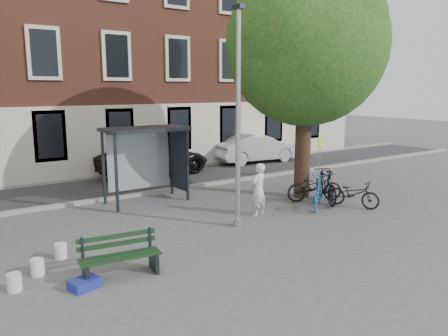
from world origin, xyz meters
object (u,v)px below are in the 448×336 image
at_px(bike_b, 318,192).
at_px(car_silver, 256,148).
at_px(bike_a, 315,187).
at_px(bike_d, 326,186).
at_px(lamppost, 238,130).
at_px(painter, 259,189).
at_px(bus_shelter, 155,147).
at_px(car_dark, 154,159).
at_px(bike_c, 353,194).
at_px(notice_sign, 320,150).
at_px(bench, 120,258).

distance_m(bike_b, car_silver, 9.25).
height_order(bike_a, bike_d, bike_d).
distance_m(lamppost, painter, 2.36).
height_order(painter, car_silver, painter).
relative_size(bus_shelter, bike_a, 1.44).
relative_size(lamppost, car_dark, 1.16).
bearing_deg(bike_c, lamppost, 152.11).
height_order(painter, notice_sign, notice_sign).
bearing_deg(bus_shelter, bike_c, -42.39).
relative_size(bike_d, car_dark, 0.38).
bearing_deg(car_dark, bench, 145.46).
xyz_separation_m(bike_b, bike_d, (0.75, 0.35, 0.05)).
relative_size(bike_d, car_silver, 0.43).
bearing_deg(painter, car_dark, -107.61).
xyz_separation_m(bus_shelter, painter, (1.81, -3.57, -1.09)).
bearing_deg(bike_a, bike_d, -125.76).
bearing_deg(bus_shelter, bike_a, -36.52).
bearing_deg(car_silver, bench, 135.33).
bearing_deg(bench, bike_d, 19.61).
bearing_deg(bike_c, notice_sign, 36.19).
bearing_deg(bike_b, painter, 39.80).
bearing_deg(painter, bus_shelter, -79.67).
height_order(painter, bike_d, painter).
height_order(bus_shelter, painter, bus_shelter).
xyz_separation_m(painter, car_dark, (0.15, 7.87, -0.09)).
distance_m(bike_d, car_silver, 8.62).
height_order(car_silver, notice_sign, notice_sign).
bearing_deg(lamppost, bus_shelter, 98.43).
xyz_separation_m(bike_a, notice_sign, (2.96, 2.57, 0.79)).
distance_m(bike_d, car_dark, 8.43).
relative_size(bus_shelter, bike_c, 1.63).
distance_m(bike_b, notice_sign, 4.85).
distance_m(bike_d, notice_sign, 4.07).
height_order(lamppost, car_dark, lamppost).
distance_m(bike_a, car_dark, 8.06).
distance_m(bus_shelter, bike_a, 5.79).
xyz_separation_m(bus_shelter, car_dark, (1.96, 4.29, -1.18)).
xyz_separation_m(bus_shelter, bike_a, (4.52, -3.35, -1.40)).
xyz_separation_m(painter, car_silver, (6.17, 7.87, -0.05)).
bearing_deg(bike_d, car_silver, -85.33).
bearing_deg(bike_b, car_silver, -63.89).
xyz_separation_m(painter, notice_sign, (5.66, 2.80, 0.48)).
relative_size(bench, car_dark, 0.33).
bearing_deg(bus_shelter, notice_sign, -5.90).
bearing_deg(bike_d, bus_shelter, -11.04).
xyz_separation_m(lamppost, car_dark, (1.35, 8.40, -2.05)).
bearing_deg(bike_a, bench, 129.40).
height_order(lamppost, bike_c, lamppost).
height_order(lamppost, car_silver, lamppost).
bearing_deg(painter, lamppost, 7.36).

